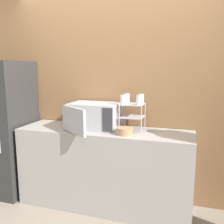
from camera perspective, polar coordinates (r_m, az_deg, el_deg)
ground_plane at (r=2.98m, az=-3.61°, el=-22.96°), size 12.00×12.00×0.00m
wall_back at (r=3.10m, az=0.21°, el=4.04°), size 8.00×0.06×2.60m
counter at (r=3.00m, az=-1.70°, el=-12.69°), size 1.99×0.57×0.93m
microwave at (r=2.91m, az=-4.18°, el=-0.86°), size 0.59×0.67×0.29m
dish_rack at (r=2.82m, az=4.69°, el=0.23°), size 0.26×0.24×0.30m
glass_front_left at (r=2.74m, az=2.53°, el=2.87°), size 0.06×0.06×0.10m
glass_back_right at (r=2.86m, az=6.67°, el=3.08°), size 0.06×0.06×0.10m
glass_front_right at (r=2.71m, az=6.20°, el=2.72°), size 0.06×0.06×0.10m
glass_back_left at (r=2.89m, az=3.42°, el=3.22°), size 0.06×0.06×0.10m
bowl at (r=2.65m, az=2.88°, el=-4.40°), size 0.17×0.17×0.07m
refrigerator at (r=3.54m, az=-23.36°, el=-3.37°), size 0.65×0.64×1.71m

